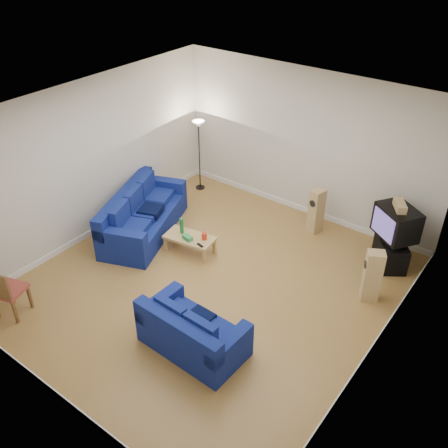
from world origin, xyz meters
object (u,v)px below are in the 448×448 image
Objects in this scene: sofa_three_seat at (141,218)px; television at (397,222)px; sofa_loveseat at (191,335)px; tv_stand at (390,252)px; coffee_table at (190,239)px.

sofa_three_seat is 5.04m from television.
television is at bearing 69.94° from sofa_loveseat.
sofa_loveseat is at bearing -57.42° from tv_stand.
sofa_three_seat is at bearing -100.70° from tv_stand.
tv_stand reaches higher than coffee_table.
tv_stand is (3.30, 2.01, -0.05)m from coffee_table.
tv_stand is at bearing 93.36° from sofa_three_seat.
sofa_three_seat is 3.49m from sofa_loveseat.
sofa_three_seat is 2.48× the size of coffee_table.
television is at bearing -174.40° from tv_stand.
sofa_loveseat is at bearing 36.18° from sofa_three_seat.
sofa_loveseat is 1.57× the size of coffee_table.
tv_stand is (1.62, 3.96, -0.05)m from sofa_loveseat.
coffee_table is at bearing 132.60° from sofa_loveseat.
sofa_three_seat is at bearing -120.87° from television.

